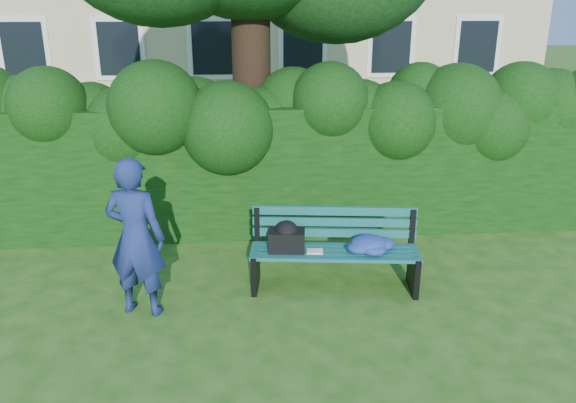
{
  "coord_description": "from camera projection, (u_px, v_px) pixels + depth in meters",
  "views": [
    {
      "loc": [
        -0.51,
        -5.41,
        3.06
      ],
      "look_at": [
        0.0,
        0.6,
        0.95
      ],
      "focal_mm": 35.0,
      "sensor_mm": 36.0,
      "label": 1
    }
  ],
  "objects": [
    {
      "name": "ground",
      "position": [
        293.0,
        301.0,
        6.14
      ],
      "size": [
        80.0,
        80.0,
        0.0
      ],
      "primitive_type": "plane",
      "color": "#245516",
      "rests_on": "ground"
    },
    {
      "name": "hedge",
      "position": [
        278.0,
        168.0,
        7.91
      ],
      "size": [
        10.0,
        1.0,
        1.8
      ],
      "color": "black",
      "rests_on": "ground"
    },
    {
      "name": "park_bench",
      "position": [
        334.0,
        247.0,
        6.3
      ],
      "size": [
        1.93,
        0.78,
        0.89
      ],
      "rotation": [
        0.0,
        0.0,
        -0.12
      ],
      "color": "#0D443B",
      "rests_on": "ground"
    },
    {
      "name": "man_reading",
      "position": [
        136.0,
        238.0,
        5.67
      ],
      "size": [
        0.7,
        0.56,
        1.68
      ],
      "primitive_type": "imported",
      "rotation": [
        0.0,
        0.0,
        2.86
      ],
      "color": "navy",
      "rests_on": "ground"
    }
  ]
}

